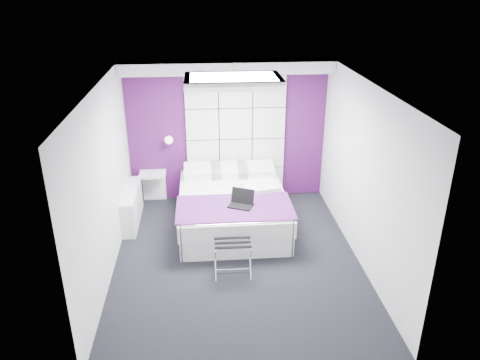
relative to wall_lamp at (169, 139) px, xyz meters
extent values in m
plane|color=black|center=(1.05, -2.06, -1.22)|extent=(4.40, 4.40, 0.00)
plane|color=white|center=(1.05, -2.06, 1.38)|extent=(4.40, 4.40, 0.00)
plane|color=white|center=(1.05, 0.14, 0.08)|extent=(3.60, 0.00, 3.60)
plane|color=white|center=(-0.75, -2.06, 0.08)|extent=(0.00, 4.40, 4.40)
plane|color=white|center=(2.85, -2.06, 0.08)|extent=(0.00, 4.40, 4.40)
cube|color=#48114C|center=(1.05, 0.13, 0.08)|extent=(3.58, 0.02, 2.58)
cube|color=white|center=(1.05, -0.11, 1.28)|extent=(3.58, 0.50, 0.20)
sphere|color=white|center=(0.00, 0.00, 0.00)|extent=(0.15, 0.15, 0.15)
cube|color=white|center=(-0.64, -0.76, -0.92)|extent=(0.22, 1.20, 0.60)
cube|color=white|center=(1.06, -1.02, -1.06)|extent=(1.70, 2.13, 0.32)
cube|color=silver|center=(1.06, -1.02, -0.77)|extent=(1.74, 2.17, 0.27)
cube|color=#48195C|center=(1.06, -1.56, -0.62)|extent=(1.80, 0.96, 0.03)
cube|color=white|center=(-0.33, -0.04, -0.64)|extent=(0.47, 0.37, 0.05)
cube|color=black|center=(0.96, -2.41, -0.73)|extent=(0.51, 0.37, 0.01)
cube|color=black|center=(1.15, -1.55, -0.59)|extent=(0.37, 0.25, 0.02)
cube|color=black|center=(1.15, -1.42, -0.46)|extent=(0.37, 0.01, 0.24)
camera|label=1|loc=(0.59, -7.99, 2.67)|focal=35.00mm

